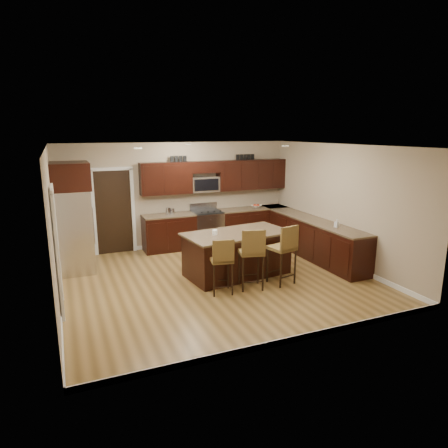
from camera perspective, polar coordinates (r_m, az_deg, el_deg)
name	(u,v)px	position (r m, az deg, el deg)	size (l,w,h in m)	color
floor	(218,280)	(8.27, -0.93, -7.94)	(6.00, 6.00, 0.00)	olive
ceiling	(217,146)	(7.72, -1.00, 11.11)	(6.00, 6.00, 0.00)	silver
wall_back	(178,195)	(10.45, -6.57, 4.11)	(6.00, 6.00, 0.00)	tan
wall_left	(53,229)	(7.35, -23.25, -0.70)	(5.50, 5.50, 0.00)	tan
wall_right	(341,205)	(9.39, 16.32, 2.66)	(5.50, 5.50, 0.00)	tan
base_cabinets	(266,233)	(10.15, 6.02, -1.26)	(4.02, 3.96, 0.92)	black
upper_cabinets	(218,175)	(10.56, -0.91, 6.98)	(4.00, 0.33, 0.80)	black
range	(207,228)	(10.55, -2.44, -0.59)	(0.76, 0.64, 1.11)	silver
microwave	(205,184)	(10.48, -2.80, 5.70)	(0.76, 0.31, 0.40)	silver
doorway	(114,212)	(10.16, -15.47, 1.63)	(0.85, 0.03, 2.06)	black
pantry_door	(56,253)	(7.14, -22.85, -3.80)	(0.03, 0.80, 2.04)	white
letter_decor	(213,158)	(10.47, -1.65, 9.42)	(2.20, 0.03, 0.15)	black
island	(237,255)	(8.43, 1.86, -4.44)	(2.31, 1.41, 0.92)	black
stool_left	(222,260)	(7.36, -0.28, -5.11)	(0.47, 0.47, 1.07)	brown
stool_mid	(252,252)	(7.57, 4.01, -3.99)	(0.54, 0.54, 1.20)	brown
stool_right	(284,248)	(7.90, 8.62, -3.36)	(0.54, 0.54, 1.20)	brown
refrigerator	(73,217)	(9.03, -20.75, 1.00)	(0.79, 0.95, 2.35)	silver
floor_mat	(230,258)	(9.59, 0.87, -4.88)	(0.88, 0.58, 0.01)	brown
fruit_bowl	(256,206)	(11.02, 4.64, 2.53)	(0.28, 0.28, 0.07)	silver
soap_bottle	(337,223)	(9.06, 15.79, 0.11)	(0.08, 0.08, 0.18)	#B2B2B2
canister_tall	(168,211)	(10.13, -8.00, 1.84)	(0.12, 0.12, 0.18)	silver
canister_short	(172,211)	(10.16, -7.40, 1.81)	(0.11, 0.11, 0.15)	silver
island_jar	(215,232)	(8.09, -1.33, -1.20)	(0.10, 0.10, 0.10)	white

